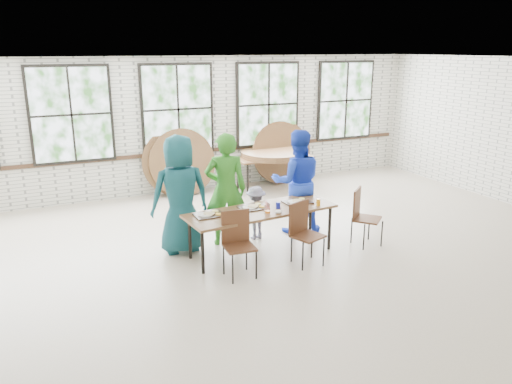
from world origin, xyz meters
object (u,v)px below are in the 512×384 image
dining_table (261,213)px  storage_table (273,159)px  chair_near_left (237,238)px  chair_near_right (303,228)px

dining_table → storage_table: size_ratio=1.36×
chair_near_left → storage_table: bearing=61.9°
chair_near_left → dining_table: bearing=45.0°
dining_table → chair_near_left: bearing=-144.8°
storage_table → dining_table: bearing=-119.0°
dining_table → storage_table: 3.94m
chair_near_left → chair_near_right: same height
dining_table → storage_table: (1.96, 3.42, -0.00)m
chair_near_right → dining_table: bearing=108.2°
chair_near_right → storage_table: (1.53, 3.99, 0.13)m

